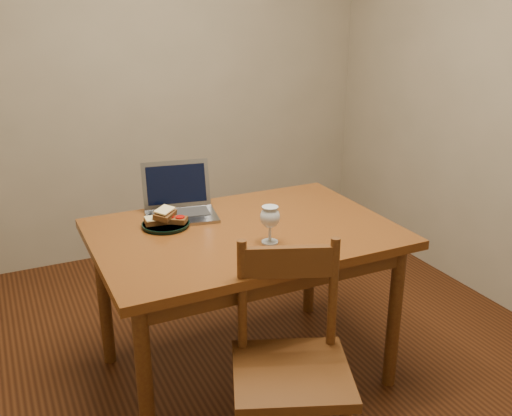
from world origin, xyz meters
name	(u,v)px	position (x,y,z in m)	size (l,w,h in m)	color
floor	(246,367)	(0.00, 0.00, -0.01)	(3.20, 3.20, 0.02)	black
back_wall	(142,64)	(0.00, 1.61, 1.30)	(3.20, 0.02, 2.60)	gray
table	(244,247)	(-0.02, -0.04, 0.65)	(1.30, 0.90, 0.74)	#4E210D
chair	(291,357)	(-0.11, -0.64, 0.48)	(0.54, 0.52, 0.45)	#421F0D
plate	(166,225)	(-0.32, 0.14, 0.75)	(0.21, 0.21, 0.02)	black
sandwich_cheese	(157,220)	(-0.36, 0.15, 0.77)	(0.11, 0.06, 0.03)	#381E0C
sandwich_tomato	(175,219)	(-0.28, 0.13, 0.77)	(0.10, 0.06, 0.03)	#381E0C
sandwich_top	(165,214)	(-0.32, 0.15, 0.80)	(0.11, 0.07, 0.04)	#381E0C
milk_glass	(270,225)	(0.02, -0.21, 0.82)	(0.08, 0.08, 0.16)	white
laptop	(179,201)	(-0.21, 0.28, 0.80)	(0.37, 0.34, 0.23)	slate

